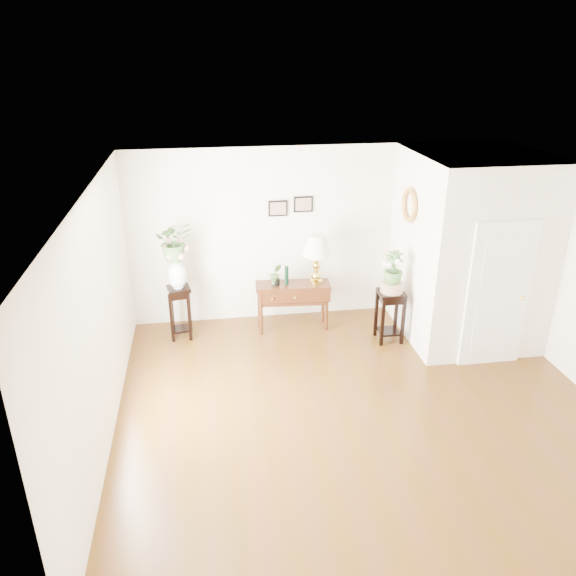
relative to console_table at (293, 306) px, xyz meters
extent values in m
cube|color=#4D2D12|center=(0.49, -2.24, -0.39)|extent=(6.00, 5.50, 0.02)
cube|color=white|center=(0.49, -2.24, 2.41)|extent=(6.00, 5.50, 0.02)
cube|color=silver|center=(0.49, 0.51, 1.01)|extent=(6.00, 0.02, 2.80)
cube|color=silver|center=(0.49, -4.99, 1.01)|extent=(6.00, 0.02, 2.80)
cube|color=silver|center=(-2.51, -2.24, 1.01)|extent=(0.02, 5.50, 2.80)
cube|color=silver|center=(2.59, -0.47, 1.01)|extent=(1.80, 1.95, 2.80)
cube|color=white|center=(2.59, -1.47, 0.66)|extent=(0.90, 0.05, 2.10)
cube|color=black|center=(-0.16, 0.49, 1.46)|extent=(0.30, 0.02, 0.25)
cube|color=black|center=(0.24, 0.49, 1.51)|extent=(0.30, 0.02, 0.25)
torus|color=#A66A24|center=(1.65, -0.34, 1.66)|extent=(0.07, 0.51, 0.51)
cube|color=black|center=(0.00, 0.00, 0.00)|extent=(1.18, 0.47, 0.77)
cube|color=gold|center=(0.37, 0.00, 0.74)|extent=(0.59, 0.59, 0.78)
cylinder|color=black|center=(-0.10, 0.00, 0.56)|extent=(0.08, 0.08, 0.30)
imported|color=#436F37|center=(-0.26, 0.00, 0.55)|extent=(0.19, 0.16, 0.34)
cube|color=black|center=(-1.75, -0.02, 0.03)|extent=(0.38, 0.38, 0.84)
imported|color=#436F37|center=(-1.75, -0.02, 1.15)|extent=(0.61, 0.55, 0.60)
cube|color=black|center=(1.39, -0.60, 0.02)|extent=(0.40, 0.40, 0.81)
cylinder|color=tan|center=(1.39, -0.60, 0.50)|extent=(0.35, 0.35, 0.15)
imported|color=#436F37|center=(1.39, -0.60, 0.80)|extent=(0.37, 0.37, 0.51)
camera|label=1|loc=(-1.30, -7.90, 3.82)|focal=35.00mm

